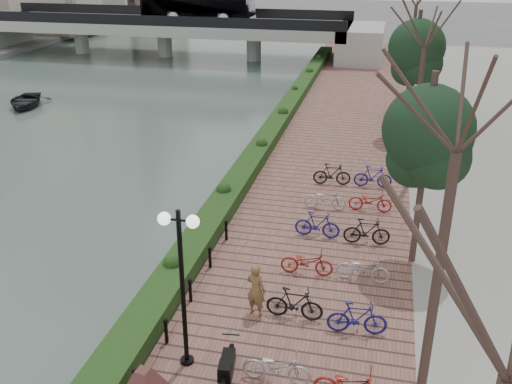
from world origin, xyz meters
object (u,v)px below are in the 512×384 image
(lamppost, at_px, (181,255))
(motorcycle, at_px, (227,364))
(pedestrian, at_px, (256,290))
(boat, at_px, (25,101))

(lamppost, relative_size, motorcycle, 3.01)
(motorcycle, bearing_deg, pedestrian, 81.44)
(motorcycle, height_order, pedestrian, pedestrian)
(lamppost, relative_size, boat, 1.09)
(lamppost, distance_m, pedestrian, 3.63)
(motorcycle, bearing_deg, boat, 125.15)
(lamppost, bearing_deg, boat, 130.90)
(lamppost, distance_m, motorcycle, 3.01)
(lamppost, height_order, boat, lamppost)
(pedestrian, height_order, boat, pedestrian)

